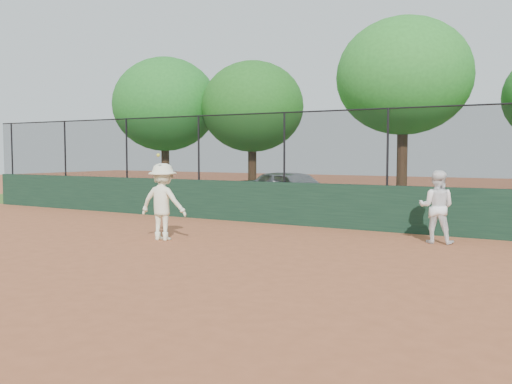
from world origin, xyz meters
The scene contains 10 objects.
ground centered at (0.00, 0.00, 0.00)m, with size 80.00×80.00×0.00m, color #A55835.
back_wall centered at (0.00, 6.00, 0.60)m, with size 26.00×0.20×1.20m, color #183523.
grass_strip centered at (0.00, 12.00, 0.00)m, with size 36.00×12.00×0.01m, color #33541A.
parked_car centered at (-1.85, 9.25, 0.73)m, with size 1.72×4.27×1.45m, color #AAAFB4.
player_second centered at (4.05, 4.74, 0.83)m, with size 0.80×0.63×1.65m, color white.
player_main centered at (-1.58, 1.96, 0.90)m, with size 1.25×0.88×2.03m.
fence_assembly centered at (-0.03, 6.00, 2.24)m, with size 26.00×0.06×2.00m.
tree_0 centered at (-9.27, 11.39, 4.16)m, with size 4.77×4.33×6.22m.
tree_1 centered at (-5.14, 12.00, 3.93)m, with size 4.35×3.95×5.82m.
tree_2 centered at (1.42, 11.09, 4.64)m, with size 4.64×4.22×6.66m.
Camera 1 is at (7.02, -8.39, 2.06)m, focal length 40.00 mm.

